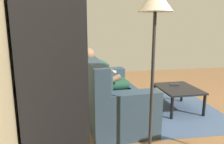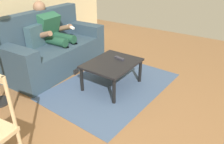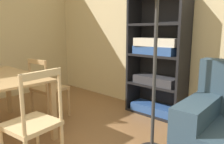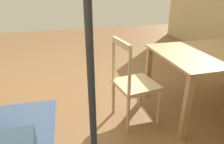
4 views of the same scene
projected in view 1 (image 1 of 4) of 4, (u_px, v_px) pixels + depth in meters
name	position (u px, v px, depth m)	size (l,w,h in m)	color
wall_back	(34.00, 38.00, 2.19)	(6.85, 0.12, 2.72)	#D1BC8C
couch	(108.00, 96.00, 3.55)	(1.89, 0.99, 0.99)	#2D4251
person_lounging	(105.00, 79.00, 3.60)	(0.61, 0.96, 1.14)	#23563D
coffee_table	(178.00, 91.00, 3.84)	(0.82, 0.66, 0.40)	black
tv_remote	(175.00, 85.00, 3.99)	(0.05, 0.17, 0.02)	#2D2D38
bookshelf	(58.00, 117.00, 1.60)	(0.89, 0.36, 1.84)	black
area_rug	(177.00, 109.00, 3.91)	(2.00, 1.40, 0.01)	#3D5170
floor_lamp	(155.00, 17.00, 2.17)	(0.36, 0.36, 1.86)	black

